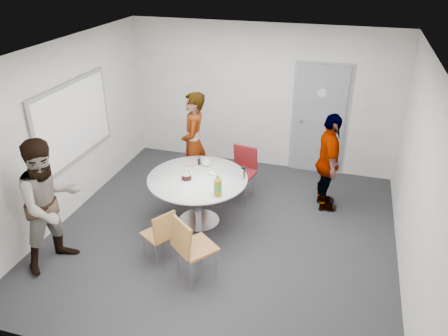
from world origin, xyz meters
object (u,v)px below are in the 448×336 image
(table, at_px, (199,184))
(chair_near_left, at_px, (162,232))
(chair_near_right, at_px, (190,244))
(chair_far, at_px, (242,167))
(door, at_px, (319,120))
(person_main, at_px, (194,144))
(whiteboard, at_px, (74,122))
(person_right, at_px, (328,163))
(person_left, at_px, (50,204))

(table, distance_m, chair_near_left, 1.07)
(chair_near_right, bearing_deg, chair_near_left, -168.67)
(chair_near_left, relative_size, chair_far, 0.86)
(chair_far, bearing_deg, door, -118.69)
(table, bearing_deg, door, 56.34)
(chair_near_right, bearing_deg, chair_far, 125.40)
(door, relative_size, chair_near_right, 2.28)
(chair_near_left, relative_size, person_main, 0.44)
(whiteboard, xyz_separation_m, person_main, (1.61, 0.92, -0.56))
(chair_far, bearing_deg, person_right, -167.35)
(door, bearing_deg, table, -123.66)
(chair_near_right, xyz_separation_m, person_right, (1.49, 2.29, 0.25))
(chair_far, height_order, person_main, person_main)
(chair_near_left, height_order, chair_near_right, chair_near_right)
(whiteboard, xyz_separation_m, person_left, (0.51, -1.44, -0.54))
(chair_near_left, distance_m, chair_near_right, 0.56)
(chair_far, bearing_deg, table, 76.05)
(person_main, bearing_deg, chair_far, 75.05)
(chair_near_right, distance_m, person_main, 2.36)
(person_left, xyz_separation_m, person_right, (3.34, 2.43, -0.09))
(door, height_order, chair_far, door)
(person_right, bearing_deg, chair_near_left, 122.41)
(door, relative_size, chair_near_left, 2.69)
(door, xyz_separation_m, person_main, (-1.95, -1.36, -0.13))
(whiteboard, xyz_separation_m, table, (2.03, -0.01, -0.77))
(table, height_order, chair_near_right, table)
(whiteboard, relative_size, chair_near_left, 2.41)
(table, distance_m, person_main, 1.04)
(table, distance_m, person_right, 2.08)
(person_right, bearing_deg, person_left, 112.72)
(door, distance_m, table, 2.78)
(door, bearing_deg, person_main, -145.00)
(chair_near_left, relative_size, person_right, 0.48)
(table, xyz_separation_m, person_right, (1.82, 1.00, 0.14))
(door, height_order, person_main, door)
(chair_near_left, height_order, person_left, person_left)
(door, distance_m, person_left, 4.81)
(person_left, bearing_deg, person_right, -30.55)
(person_left, distance_m, person_right, 4.13)
(person_left, bearing_deg, chair_near_right, -62.21)
(door, relative_size, person_right, 1.30)
(chair_near_left, bearing_deg, person_left, 137.94)
(door, height_order, table, door)
(door, height_order, whiteboard, door)
(chair_near_left, bearing_deg, person_main, 39.02)
(person_main, bearing_deg, person_right, 75.58)
(table, height_order, person_left, person_left)
(person_right, bearing_deg, chair_far, 78.82)
(table, bearing_deg, chair_far, 65.55)
(chair_far, bearing_deg, whiteboard, 31.33)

